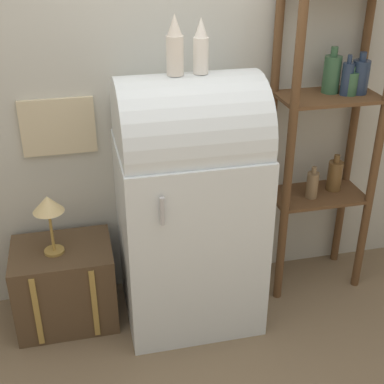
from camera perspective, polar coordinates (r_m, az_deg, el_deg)
The scene contains 8 objects.
ground_plane at distance 3.20m, azimuth 0.59°, elevation -14.66°, with size 12.00×12.00×0.00m, color #7A664C.
wall_back at distance 3.04m, azimuth -1.94°, elevation 12.26°, with size 7.00×0.09×2.70m.
refrigerator at distance 2.94m, azimuth -0.34°, elevation -0.89°, with size 0.75×0.69×1.46m.
suitcase_trunk at distance 3.23m, azimuth -13.36°, elevation -9.54°, with size 0.56×0.44×0.49m.
shelf_unit at distance 3.20m, azimuth 14.30°, elevation 6.98°, with size 0.59×0.35×1.87m.
vase_left at distance 2.63m, azimuth -1.84°, elevation 15.20°, with size 0.08×0.08×0.29m.
vase_center at distance 2.66m, azimuth 0.96°, elevation 15.13°, with size 0.08×0.08×0.27m.
desk_lamp at distance 2.93m, azimuth -15.09°, elevation -1.65°, with size 0.17×0.17×0.35m.
Camera 1 is at (-0.56, -2.30, 2.15)m, focal length 50.00 mm.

